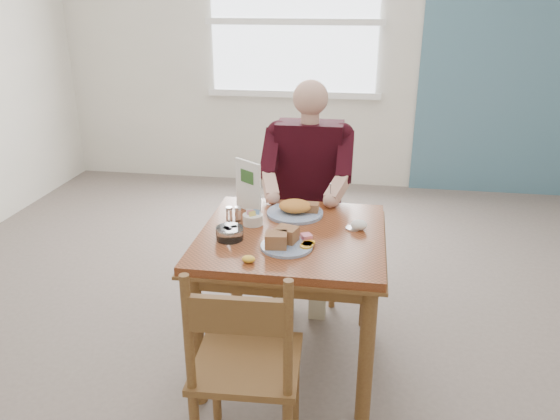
% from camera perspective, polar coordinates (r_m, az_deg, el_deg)
% --- Properties ---
extents(floor, '(6.00, 6.00, 0.00)m').
position_cam_1_polar(floor, '(3.07, 1.14, -15.26)').
color(floor, '#61574F').
rests_on(floor, ground).
extents(wall_back, '(5.50, 0.00, 5.50)m').
position_cam_1_polar(wall_back, '(5.46, 5.83, 16.88)').
color(wall_back, beige).
rests_on(wall_back, ground).
extents(accent_panel, '(1.60, 0.02, 2.80)m').
position_cam_1_polar(accent_panel, '(5.58, 23.08, 15.45)').
color(accent_panel, '#466F83').
rests_on(accent_panel, ground).
extents(lemon_wedge, '(0.07, 0.06, 0.03)m').
position_cam_1_polar(lemon_wedge, '(2.39, -3.31, -5.14)').
color(lemon_wedge, yellow).
rests_on(lemon_wedge, table).
extents(napkin, '(0.09, 0.08, 0.05)m').
position_cam_1_polar(napkin, '(2.74, 8.25, -1.55)').
color(napkin, white).
rests_on(napkin, table).
extents(metal_dish, '(0.08, 0.08, 0.01)m').
position_cam_1_polar(metal_dish, '(2.75, 7.59, -1.91)').
color(metal_dish, silver).
rests_on(metal_dish, table).
extents(window, '(1.72, 0.04, 1.42)m').
position_cam_1_polar(window, '(5.46, 1.46, 19.08)').
color(window, white).
rests_on(window, wall_back).
extents(table, '(0.92, 0.92, 0.75)m').
position_cam_1_polar(table, '(2.74, 1.24, -4.50)').
color(table, brown).
rests_on(table, ground).
extents(chair_far, '(0.42, 0.42, 0.95)m').
position_cam_1_polar(chair_far, '(3.52, 3.00, -1.19)').
color(chair_far, brown).
rests_on(chair_far, ground).
extents(chair_near, '(0.44, 0.44, 0.95)m').
position_cam_1_polar(chair_near, '(2.24, -3.64, -16.07)').
color(chair_near, brown).
rests_on(chair_near, ground).
extents(diner, '(0.53, 0.56, 1.39)m').
position_cam_1_polar(diner, '(3.32, 2.94, 3.50)').
color(diner, tan).
rests_on(diner, chair_far).
extents(near_plate, '(0.26, 0.25, 0.08)m').
position_cam_1_polar(near_plate, '(2.53, 0.52, -3.25)').
color(near_plate, white).
rests_on(near_plate, table).
extents(far_plate, '(0.31, 0.31, 0.08)m').
position_cam_1_polar(far_plate, '(2.90, 1.71, 0.08)').
color(far_plate, white).
rests_on(far_plate, table).
extents(caddy, '(0.11, 0.11, 0.08)m').
position_cam_1_polar(caddy, '(2.78, -2.86, -0.97)').
color(caddy, white).
rests_on(caddy, table).
extents(shakers, '(0.08, 0.05, 0.08)m').
position_cam_1_polar(shakers, '(2.82, -4.87, -0.40)').
color(shakers, white).
rests_on(shakers, table).
extents(creamer, '(0.15, 0.15, 0.06)m').
position_cam_1_polar(creamer, '(2.62, -5.28, -2.42)').
color(creamer, white).
rests_on(creamer, table).
extents(menu, '(0.16, 0.13, 0.28)m').
position_cam_1_polar(menu, '(2.92, -3.35, 2.55)').
color(menu, white).
rests_on(menu, table).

